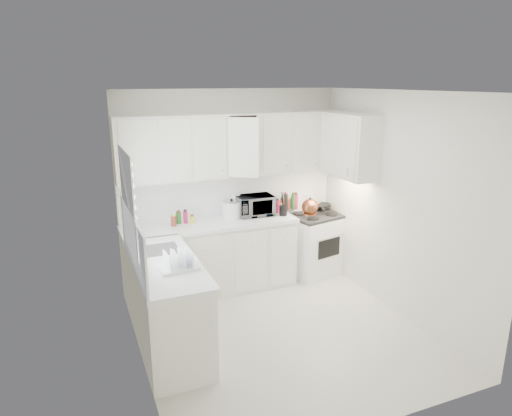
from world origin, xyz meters
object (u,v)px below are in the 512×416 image
rice_cooker (232,208)px  tea_kettle (310,206)px  microwave (255,203)px  dish_rack (177,259)px  utensil_crock (283,203)px  stove (314,236)px

rice_cooker → tea_kettle: bearing=-12.7°
microwave → dish_rack: size_ratio=1.33×
utensil_crock → dish_rack: 2.12m
stove → dish_rack: bearing=-162.1°
stove → utensil_crock: size_ratio=3.35×
stove → microwave: bearing=162.8°
microwave → stove: bearing=-3.8°
tea_kettle → dish_rack: (-2.08, -1.17, -0.02)m
stove → utensil_crock: 0.78m
utensil_crock → tea_kettle: bearing=-11.1°
tea_kettle → microwave: bearing=-179.1°
microwave → tea_kettle: bearing=-17.3°
tea_kettle → rice_cooker: (-1.03, 0.26, 0.01)m
tea_kettle → utensil_crock: 0.38m
tea_kettle → rice_cooker: rice_cooker is taller
stove → microwave: (-0.89, 0.07, 0.55)m
utensil_crock → rice_cooker: bearing=164.5°
rice_cooker → stove: bearing=-3.3°
microwave → rice_cooker: (-0.32, 0.02, -0.04)m
tea_kettle → rice_cooker: size_ratio=1.08×
tea_kettle → utensil_crock: utensil_crock is taller
rice_cooker → utensil_crock: size_ratio=0.76×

